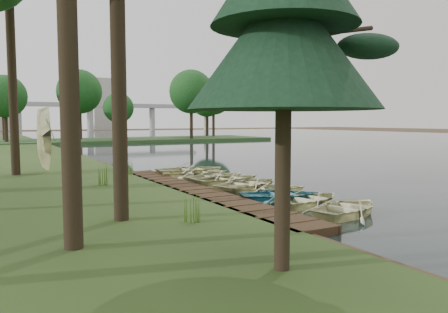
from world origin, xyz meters
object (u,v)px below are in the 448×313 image
rowboat_1 (310,197)px  rowboat_2 (281,193)px  boardwalk (196,193)px  rowboat_0 (348,206)px  pine_tree (285,4)px  stored_rowboat (47,165)px

rowboat_1 → rowboat_2: bearing=8.5°
boardwalk → rowboat_1: 5.14m
rowboat_0 → rowboat_2: size_ratio=1.01×
rowboat_1 → pine_tree: (-5.69, -5.80, 5.18)m
rowboat_2 → pine_tree: size_ratio=0.39×
stored_rowboat → rowboat_2: bearing=-155.9°
pine_tree → stored_rowboat: bearing=95.3°
boardwalk → rowboat_2: bearing=-52.9°
rowboat_0 → pine_tree: (-5.72, -3.85, 5.17)m
rowboat_0 → stored_rowboat: bearing=9.2°
rowboat_1 → rowboat_2: 1.33m
rowboat_0 → pine_tree: 8.62m
rowboat_0 → rowboat_2: bearing=-6.9°
rowboat_2 → stored_rowboat: stored_rowboat is taller
rowboat_2 → stored_rowboat: 14.89m
boardwalk → stored_rowboat: (-4.77, 10.03, 0.54)m
stored_rowboat → pine_tree: pine_tree is taller
boardwalk → pine_tree: 11.83m
rowboat_1 → stored_rowboat: size_ratio=0.84×
rowboat_1 → rowboat_2: (-0.47, 1.25, 0.01)m
stored_rowboat → boardwalk: bearing=-158.9°
rowboat_2 → pine_tree: (-5.22, -7.05, 5.18)m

